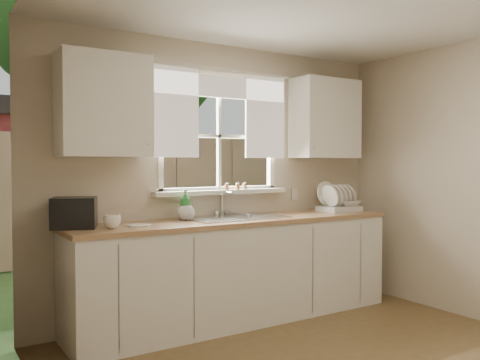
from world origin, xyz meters
TOP-DOWN VIEW (x-y plane):
  - room_walls at (0.00, -0.07)m, footprint 3.62×4.02m
  - window at (0.00, 2.00)m, footprint 1.38×0.16m
  - curtains at (0.00, 1.95)m, footprint 1.50×0.03m
  - base_cabinets at (0.00, 1.68)m, footprint 3.00×0.62m
  - countertop at (0.00, 1.68)m, footprint 3.04×0.65m
  - upper_cabinet_left at (-1.15, 1.82)m, footprint 0.70×0.33m
  - upper_cabinet_right at (1.15, 1.82)m, footprint 0.70×0.33m
  - wall_outlet at (0.88, 1.99)m, footprint 0.08×0.01m
  - sill_jars at (0.15, 1.94)m, footprint 0.24×0.04m
  - backyard at (0.58, 8.42)m, footprint 20.00×10.00m
  - sink at (0.00, 1.71)m, footprint 0.88×0.52m
  - dish_rack at (1.20, 1.69)m, footprint 0.39×0.31m
  - bowl at (1.31, 1.64)m, footprint 0.30×0.30m
  - soap_bottle_a at (-0.46, 1.80)m, footprint 0.13×0.13m
  - soap_bottle_b at (-0.46, 1.80)m, footprint 0.11×0.11m
  - soap_bottle_c at (-0.46, 1.79)m, footprint 0.18×0.18m
  - saucer at (-0.94, 1.62)m, footprint 0.19×0.19m
  - cup at (-1.17, 1.60)m, footprint 0.14×0.14m
  - black_appliance at (-1.40, 1.77)m, footprint 0.40×0.37m

SIDE VIEW (x-z plane):
  - base_cabinets at x=0.00m, z-range 0.00..0.87m
  - sink at x=0.00m, z-range 0.64..1.04m
  - countertop at x=0.00m, z-range 0.87..0.91m
  - saucer at x=-0.94m, z-range 0.91..0.92m
  - cup at x=-1.17m, z-range 0.91..1.01m
  - bowl at x=1.31m, z-range 0.96..1.02m
  - dish_rack at x=1.20m, z-range 0.85..1.14m
  - soap_bottle_b at x=-0.46m, z-range 0.91..1.09m
  - soap_bottle_c at x=-0.46m, z-range 0.91..1.10m
  - black_appliance at x=-1.40m, z-range 0.91..1.14m
  - soap_bottle_a at x=-0.46m, z-range 0.91..1.17m
  - wall_outlet at x=0.88m, z-range 1.02..1.14m
  - sill_jars at x=0.15m, z-range 1.15..1.21m
  - room_walls at x=0.00m, z-range -0.01..2.49m
  - window at x=0.00m, z-range 0.95..2.02m
  - upper_cabinet_left at x=-1.15m, z-range 1.45..2.25m
  - upper_cabinet_right at x=1.15m, z-range 1.45..2.25m
  - curtains at x=0.00m, z-range 1.53..2.34m
  - backyard at x=0.58m, z-range 0.40..6.53m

